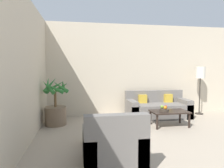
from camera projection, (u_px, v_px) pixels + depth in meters
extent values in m
cube|color=beige|center=(165.00, 70.00, 6.22)|extent=(8.75, 0.06, 2.70)
cylinder|color=brown|center=(56.00, 116.00, 4.89)|extent=(0.52, 0.52, 0.45)
cylinder|color=brown|center=(55.00, 99.00, 4.86)|extent=(0.06, 0.06, 0.38)
cone|color=#2D7533|center=(63.00, 86.00, 4.87)|extent=(0.10, 0.45, 0.35)
cone|color=#2D7533|center=(62.00, 87.00, 5.02)|extent=(0.41, 0.41, 0.29)
cone|color=#2D7533|center=(56.00, 86.00, 5.04)|extent=(0.46, 0.10, 0.32)
cone|color=#2D7533|center=(50.00, 85.00, 4.94)|extent=(0.37, 0.37, 0.39)
cone|color=#2D7533|center=(48.00, 85.00, 4.81)|extent=(0.10, 0.41, 0.40)
cone|color=#2D7533|center=(48.00, 87.00, 4.68)|extent=(0.39, 0.39, 0.34)
cone|color=#2D7533|center=(54.00, 88.00, 4.63)|extent=(0.47, 0.10, 0.29)
cone|color=#2D7533|center=(61.00, 87.00, 4.72)|extent=(0.39, 0.39, 0.34)
cube|color=slate|center=(158.00, 111.00, 5.64)|extent=(1.74, 0.78, 0.39)
cube|color=slate|center=(154.00, 96.00, 5.92)|extent=(1.74, 0.16, 0.35)
cube|color=slate|center=(131.00, 109.00, 5.51)|extent=(0.20, 0.78, 0.51)
cube|color=slate|center=(183.00, 108.00, 5.76)|extent=(0.20, 0.78, 0.51)
cube|color=gold|center=(143.00, 99.00, 5.74)|extent=(0.24, 0.12, 0.24)
cube|color=gold|center=(168.00, 98.00, 5.87)|extent=(0.24, 0.12, 0.24)
cylinder|color=#2D2823|center=(199.00, 114.00, 6.10)|extent=(0.24, 0.24, 0.03)
cylinder|color=#2D2823|center=(200.00, 96.00, 6.05)|extent=(0.03, 0.03, 1.07)
cylinder|color=silver|center=(200.00, 72.00, 6.00)|extent=(0.27, 0.27, 0.35)
cylinder|color=black|center=(157.00, 122.00, 4.52)|extent=(0.05, 0.05, 0.34)
cylinder|color=black|center=(189.00, 121.00, 4.65)|extent=(0.05, 0.05, 0.34)
cylinder|color=black|center=(150.00, 118.00, 4.94)|extent=(0.05, 0.05, 0.34)
cylinder|color=black|center=(180.00, 116.00, 5.07)|extent=(0.05, 0.05, 0.34)
cube|color=black|center=(169.00, 112.00, 4.78)|extent=(0.88, 0.52, 0.03)
cylinder|color=#42382D|center=(164.00, 110.00, 4.76)|extent=(0.22, 0.22, 0.06)
sphere|color=red|center=(166.00, 107.00, 4.78)|extent=(0.07, 0.07, 0.07)
sphere|color=olive|center=(162.00, 107.00, 4.79)|extent=(0.08, 0.08, 0.08)
sphere|color=orange|center=(165.00, 108.00, 4.70)|extent=(0.08, 0.08, 0.08)
cube|color=slate|center=(112.00, 150.00, 2.88)|extent=(0.83, 0.83, 0.39)
cube|color=slate|center=(117.00, 130.00, 2.52)|extent=(0.83, 0.16, 0.41)
cube|color=slate|center=(89.00, 149.00, 2.82)|extent=(0.16, 0.83, 0.49)
cube|color=slate|center=(135.00, 146.00, 2.93)|extent=(0.16, 0.83, 0.49)
cube|color=slate|center=(104.00, 134.00, 3.69)|extent=(0.67, 0.50, 0.35)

